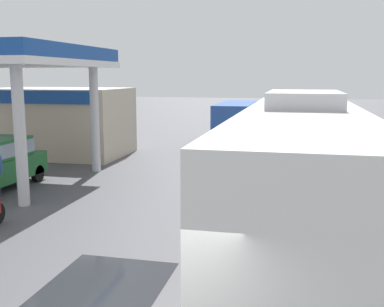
# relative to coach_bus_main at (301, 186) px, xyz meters

# --- Properties ---
(ground) EXTENTS (120.00, 120.00, 0.00)m
(ground) POSITION_rel_coach_bus_main_xyz_m (-1.85, 14.21, -1.72)
(ground) COLOR #4C4C51
(lane_divider_stripe) EXTENTS (0.16, 50.00, 0.01)m
(lane_divider_stripe) POSITION_rel_coach_bus_main_xyz_m (-1.85, 9.21, -1.72)
(lane_divider_stripe) COLOR #D8CC4C
(lane_divider_stripe) RESTS_ON ground
(coach_bus_main) EXTENTS (2.60, 11.04, 3.69)m
(coach_bus_main) POSITION_rel_coach_bus_main_xyz_m (0.00, 0.00, 0.00)
(coach_bus_main) COLOR white
(coach_bus_main) RESTS_ON ground
(gas_station_roadside) EXTENTS (9.10, 11.95, 5.10)m
(gas_station_roadside) POSITION_rel_coach_bus_main_xyz_m (-12.14, 9.61, 0.91)
(gas_station_roadside) COLOR #194799
(gas_station_roadside) RESTS_ON ground
(minibus_opposing_lane) EXTENTS (2.04, 6.13, 2.44)m
(minibus_opposing_lane) POSITION_rel_coach_bus_main_xyz_m (-3.67, 17.37, -0.25)
(minibus_opposing_lane) COLOR #264C9E
(minibus_opposing_lane) RESTS_ON ground
(pedestrian_by_shop) EXTENTS (0.55, 0.22, 1.66)m
(pedestrian_by_shop) POSITION_rel_coach_bus_main_xyz_m (-9.95, 4.76, -0.79)
(pedestrian_by_shop) COLOR #33333F
(pedestrian_by_shop) RESTS_ON ground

